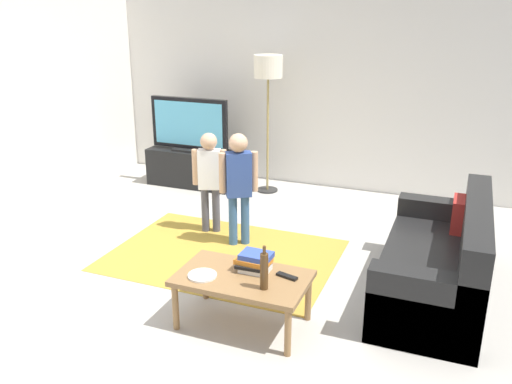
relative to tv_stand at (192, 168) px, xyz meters
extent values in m
plane|color=#B2ADA3|center=(1.63, -2.30, -0.24)|extent=(7.80, 7.80, 0.00)
cube|color=silver|center=(1.63, 0.70, 1.11)|extent=(6.00, 0.12, 2.70)
cube|color=#B28C33|center=(1.34, -1.87, -0.24)|extent=(2.20, 1.60, 0.01)
cube|color=black|center=(0.00, 0.00, 0.01)|extent=(1.20, 0.44, 0.50)
cube|color=black|center=(0.00, -0.05, -0.14)|extent=(1.10, 0.32, 0.03)
cube|color=black|center=(0.00, -0.02, 0.27)|extent=(0.44, 0.28, 0.03)
cube|color=black|center=(0.00, -0.02, 0.63)|extent=(1.10, 0.07, 0.68)
cube|color=#59B2D8|center=(0.00, -0.06, 0.63)|extent=(1.00, 0.01, 0.58)
cube|color=black|center=(3.32, -1.92, -0.03)|extent=(0.80, 1.80, 0.42)
cube|color=black|center=(3.62, -1.92, 0.19)|extent=(0.20, 1.80, 0.86)
cube|color=black|center=(3.32, -2.72, 0.06)|extent=(0.80, 0.20, 0.60)
cube|color=black|center=(3.32, -1.12, 0.06)|extent=(0.80, 0.20, 0.60)
cube|color=#B22823|center=(3.47, -1.37, 0.32)|extent=(0.10, 0.32, 0.32)
cylinder|color=#262626|center=(1.05, 0.15, -0.23)|extent=(0.28, 0.28, 0.02)
cylinder|color=#99844C|center=(1.05, 0.15, 0.52)|extent=(0.03, 0.03, 1.50)
cylinder|color=silver|center=(1.05, 0.15, 1.40)|extent=(0.36, 0.36, 0.28)
cylinder|color=#4C4C59|center=(0.90, -1.38, 0.01)|extent=(0.08, 0.08, 0.50)
cylinder|color=#4C4C59|center=(1.02, -1.34, 0.01)|extent=(0.08, 0.08, 0.50)
cube|color=white|center=(0.96, -1.36, 0.47)|extent=(0.27, 0.20, 0.43)
sphere|color=tan|center=(0.96, -1.36, 0.77)|extent=(0.18, 0.18, 0.18)
cylinder|color=tan|center=(0.82, -1.41, 0.49)|extent=(0.07, 0.07, 0.38)
cylinder|color=tan|center=(1.10, -1.31, 0.49)|extent=(0.07, 0.07, 0.38)
cylinder|color=#33598C|center=(1.33, -1.59, 0.02)|extent=(0.09, 0.09, 0.53)
cylinder|color=#33598C|center=(1.44, -1.52, 0.02)|extent=(0.09, 0.09, 0.53)
cube|color=#2D478C|center=(1.38, -1.55, 0.51)|extent=(0.29, 0.25, 0.46)
sphere|color=tan|center=(1.38, -1.55, 0.84)|extent=(0.19, 0.19, 0.19)
cylinder|color=tan|center=(1.24, -1.64, 0.54)|extent=(0.07, 0.07, 0.41)
cylinder|color=tan|center=(1.52, -1.47, 0.54)|extent=(0.07, 0.07, 0.41)
cube|color=olive|center=(2.01, -2.92, 0.16)|extent=(1.00, 0.60, 0.04)
cylinder|color=olive|center=(1.56, -3.17, -0.05)|extent=(0.05, 0.05, 0.38)
cylinder|color=olive|center=(2.46, -3.17, -0.05)|extent=(0.05, 0.05, 0.38)
cylinder|color=olive|center=(1.56, -2.67, -0.05)|extent=(0.05, 0.05, 0.38)
cylinder|color=olive|center=(2.46, -2.67, -0.05)|extent=(0.05, 0.05, 0.38)
cube|color=white|center=(2.06, -2.81, 0.20)|extent=(0.22, 0.17, 0.04)
cube|color=black|center=(2.04, -2.81, 0.23)|extent=(0.23, 0.20, 0.02)
cube|color=orange|center=(2.05, -2.80, 0.26)|extent=(0.27, 0.19, 0.04)
cube|color=#334CA5|center=(2.07, -2.79, 0.30)|extent=(0.24, 0.18, 0.04)
cylinder|color=#4C3319|center=(2.23, -3.04, 0.31)|extent=(0.06, 0.06, 0.28)
cylinder|color=#4C3319|center=(2.23, -3.04, 0.48)|extent=(0.02, 0.02, 0.06)
cube|color=black|center=(2.33, -2.82, 0.19)|extent=(0.18, 0.09, 0.02)
cylinder|color=white|center=(1.73, -3.04, 0.18)|extent=(0.22, 0.22, 0.02)
cube|color=silver|center=(1.75, -3.04, 0.19)|extent=(0.12, 0.11, 0.01)
camera|label=1|loc=(3.44, -6.25, 2.11)|focal=37.69mm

